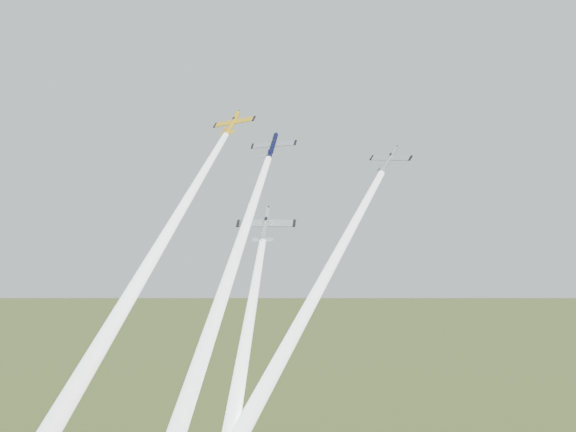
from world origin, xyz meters
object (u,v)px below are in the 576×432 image
(plane_yellow, at_px, (233,123))
(plane_silver_low, at_px, (265,225))
(plane_silver_right, at_px, (389,159))
(plane_navy, at_px, (273,145))

(plane_yellow, distance_m, plane_silver_low, 24.09)
(plane_silver_right, relative_size, plane_silver_low, 0.79)
(plane_silver_low, bearing_deg, plane_navy, 88.47)
(plane_yellow, distance_m, plane_navy, 12.83)
(plane_silver_low, bearing_deg, plane_yellow, 118.27)
(plane_yellow, xyz_separation_m, plane_silver_low, (13.17, -10.34, -17.32))
(plane_silver_right, bearing_deg, plane_navy, -153.58)
(plane_yellow, relative_size, plane_silver_low, 0.89)
(plane_navy, height_order, plane_silver_right, plane_navy)
(plane_silver_right, bearing_deg, plane_yellow, -171.08)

